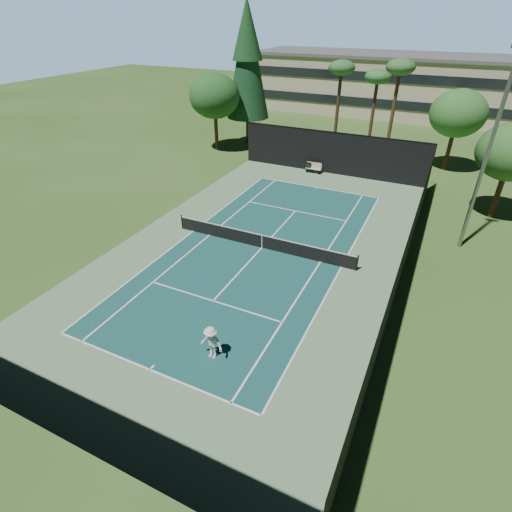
# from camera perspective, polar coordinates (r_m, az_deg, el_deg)

# --- Properties ---
(ground) EXTENTS (160.00, 160.00, 0.00)m
(ground) POSITION_cam_1_polar(r_m,az_deg,el_deg) (26.92, 0.84, 1.16)
(ground) COLOR #345720
(ground) RESTS_ON ground
(apron_slab) EXTENTS (18.00, 32.00, 0.01)m
(apron_slab) POSITION_cam_1_polar(r_m,az_deg,el_deg) (26.92, 0.84, 1.17)
(apron_slab) COLOR #62875E
(apron_slab) RESTS_ON ground
(court_surface) EXTENTS (10.97, 23.77, 0.01)m
(court_surface) POSITION_cam_1_polar(r_m,az_deg,el_deg) (26.92, 0.84, 1.18)
(court_surface) COLOR #174C49
(court_surface) RESTS_ON ground
(court_lines) EXTENTS (11.07, 23.87, 0.01)m
(court_lines) POSITION_cam_1_polar(r_m,az_deg,el_deg) (26.91, 0.84, 1.20)
(court_lines) COLOR white
(court_lines) RESTS_ON ground
(tennis_net) EXTENTS (12.90, 0.10, 1.10)m
(tennis_net) POSITION_cam_1_polar(r_m,az_deg,el_deg) (26.64, 0.85, 2.19)
(tennis_net) COLOR black
(tennis_net) RESTS_ON ground
(fence) EXTENTS (18.04, 32.05, 4.03)m
(fence) POSITION_cam_1_polar(r_m,az_deg,el_deg) (26.01, 0.93, 5.04)
(fence) COLOR black
(fence) RESTS_ON ground
(player) EXTENTS (1.15, 0.69, 1.75)m
(player) POSITION_cam_1_polar(r_m,az_deg,el_deg) (18.56, -6.39, -12.19)
(player) COLOR white
(player) RESTS_ON ground
(tennis_ball_a) EXTENTS (0.07, 0.07, 0.07)m
(tennis_ball_a) POSITION_cam_1_polar(r_m,az_deg,el_deg) (22.38, -22.37, -8.76)
(tennis_ball_a) COLOR #C7DD32
(tennis_ball_a) RESTS_ON ground
(tennis_ball_b) EXTENTS (0.07, 0.07, 0.07)m
(tennis_ball_b) POSITION_cam_1_polar(r_m,az_deg,el_deg) (29.13, -3.90, 3.70)
(tennis_ball_b) COLOR #CDE033
(tennis_ball_b) RESTS_ON ground
(tennis_ball_c) EXTENTS (0.07, 0.07, 0.07)m
(tennis_ball_c) POSITION_cam_1_polar(r_m,az_deg,el_deg) (27.75, 4.29, 2.16)
(tennis_ball_c) COLOR #C1DC32
(tennis_ball_c) RESTS_ON ground
(tennis_ball_d) EXTENTS (0.06, 0.06, 0.06)m
(tennis_ball_d) POSITION_cam_1_polar(r_m,az_deg,el_deg) (33.00, -0.22, 7.28)
(tennis_ball_d) COLOR #CBD22F
(tennis_ball_d) RESTS_ON ground
(park_bench) EXTENTS (1.50, 0.45, 1.02)m
(park_bench) POSITION_cam_1_polar(r_m,az_deg,el_deg) (40.36, 8.25, 12.41)
(park_bench) COLOR beige
(park_bench) RESTS_ON ground
(trash_bin) EXTENTS (0.56, 0.56, 0.95)m
(trash_bin) POSITION_cam_1_polar(r_m,az_deg,el_deg) (40.59, 7.50, 12.47)
(trash_bin) COLOR black
(trash_bin) RESTS_ON ground
(pine_tree) EXTENTS (4.80, 4.80, 15.00)m
(pine_tree) POSITION_cam_1_polar(r_m,az_deg,el_deg) (48.39, -1.24, 26.83)
(pine_tree) COLOR #4F3822
(pine_tree) RESTS_ON ground
(palm_a) EXTENTS (2.80, 2.80, 9.32)m
(palm_a) POSITION_cam_1_polar(r_m,az_deg,el_deg) (46.88, 12.10, 24.39)
(palm_a) COLOR #3F2D1B
(palm_a) RESTS_ON ground
(palm_b) EXTENTS (2.80, 2.80, 8.42)m
(palm_b) POSITION_cam_1_polar(r_m,az_deg,el_deg) (48.19, 16.99, 22.97)
(palm_b) COLOR #482E1E
(palm_b) RESTS_ON ground
(palm_c) EXTENTS (2.80, 2.80, 9.77)m
(palm_c) POSITION_cam_1_polar(r_m,az_deg,el_deg) (44.73, 19.86, 23.55)
(palm_c) COLOR #4A341F
(palm_c) RESTS_ON ground
(decid_tree_a) EXTENTS (5.12, 5.12, 7.62)m
(decid_tree_a) POSITION_cam_1_polar(r_m,az_deg,el_deg) (43.86, 26.90, 17.69)
(decid_tree_a) COLOR #402B1B
(decid_tree_a) RESTS_ON ground
(decid_tree_b) EXTENTS (4.80, 4.80, 7.14)m
(decid_tree_b) POSITION_cam_1_polar(r_m,az_deg,el_deg) (34.45, 32.74, 12.37)
(decid_tree_b) COLOR #4D2F21
(decid_tree_b) RESTS_ON ground
(decid_tree_c) EXTENTS (5.44, 5.44, 8.09)m
(decid_tree_c) POSITION_cam_1_polar(r_m,az_deg,el_deg) (46.36, -5.95, 21.74)
(decid_tree_c) COLOR #4F3921
(decid_tree_c) RESTS_ON ground
(campus_building) EXTENTS (40.50, 12.50, 8.30)m
(campus_building) POSITION_cam_1_polar(r_m,az_deg,el_deg) (68.41, 18.65, 22.29)
(campus_building) COLOR beige
(campus_building) RESTS_ON ground
(light_pole) EXTENTS (0.90, 0.25, 12.22)m
(light_pole) POSITION_cam_1_polar(r_m,az_deg,el_deg) (28.12, 30.21, 12.65)
(light_pole) COLOR gray
(light_pole) RESTS_ON ground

